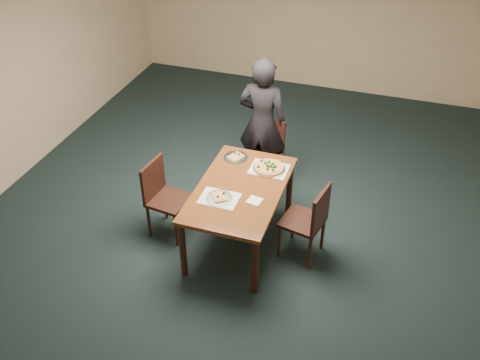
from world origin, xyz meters
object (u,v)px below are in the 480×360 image
(dining_table, at_px, (240,194))
(chair_right, at_px, (310,219))
(chair_left, at_px, (163,194))
(pizza_pan, at_px, (269,167))
(diner, at_px, (262,123))
(chair_far, at_px, (266,151))
(slice_plate_near, at_px, (219,197))
(slice_plate_far, at_px, (236,157))

(dining_table, xyz_separation_m, chair_right, (0.77, 0.01, -0.14))
(chair_left, height_order, pizza_pan, chair_left)
(chair_right, height_order, pizza_pan, chair_right)
(chair_left, distance_m, diner, 1.56)
(pizza_pan, bearing_deg, chair_left, -154.32)
(dining_table, height_order, chair_far, chair_far)
(diner, distance_m, slice_plate_near, 1.48)
(dining_table, xyz_separation_m, slice_plate_far, (-0.23, 0.53, 0.10))
(dining_table, height_order, slice_plate_far, slice_plate_far)
(diner, bearing_deg, slice_plate_near, 90.78)
(chair_left, relative_size, pizza_pan, 2.52)
(pizza_pan, height_order, slice_plate_near, pizza_pan)
(chair_left, height_order, slice_plate_far, chair_left)
(chair_right, bearing_deg, chair_far, -132.90)
(chair_far, xyz_separation_m, chair_right, (0.81, -1.13, 0.00))
(dining_table, xyz_separation_m, pizza_pan, (0.20, 0.43, 0.12))
(pizza_pan, bearing_deg, slice_plate_far, 167.20)
(chair_far, height_order, slice_plate_near, chair_far)
(diner, xyz_separation_m, pizza_pan, (0.32, -0.80, -0.08))
(slice_plate_far, bearing_deg, chair_far, 72.88)
(chair_right, relative_size, slice_plate_far, 3.25)
(dining_table, height_order, chair_right, chair_right)
(chair_right, xyz_separation_m, slice_plate_far, (-1.00, 0.52, 0.25))
(slice_plate_near, bearing_deg, chair_right, 15.47)
(dining_table, bearing_deg, pizza_pan, 65.53)
(chair_left, xyz_separation_m, pizza_pan, (1.08, 0.52, 0.26))
(dining_table, distance_m, pizza_pan, 0.49)
(chair_left, bearing_deg, slice_plate_near, -94.93)
(slice_plate_near, distance_m, slice_plate_far, 0.78)
(dining_table, relative_size, chair_left, 1.65)
(chair_left, relative_size, diner, 0.53)
(dining_table, distance_m, chair_left, 0.90)
(chair_far, relative_size, pizza_pan, 2.52)
(slice_plate_near, bearing_deg, slice_plate_far, 96.31)
(slice_plate_near, bearing_deg, diner, 89.10)
(pizza_pan, relative_size, slice_plate_far, 1.29)
(diner, height_order, slice_plate_far, diner)
(chair_far, xyz_separation_m, slice_plate_far, (-0.19, -0.61, 0.25))
(chair_right, relative_size, diner, 0.53)
(dining_table, distance_m, diner, 1.26)
(chair_right, distance_m, slice_plate_far, 1.16)
(chair_left, distance_m, pizza_pan, 1.23)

